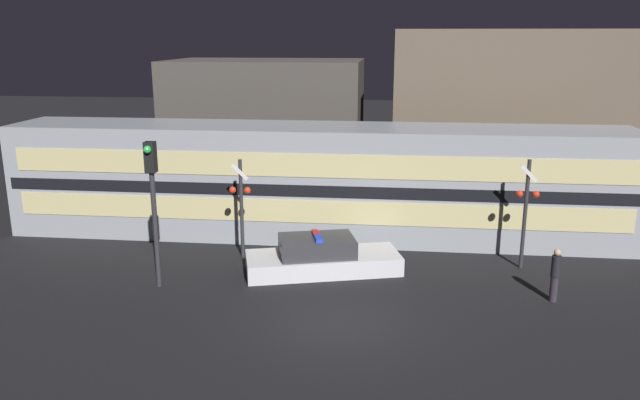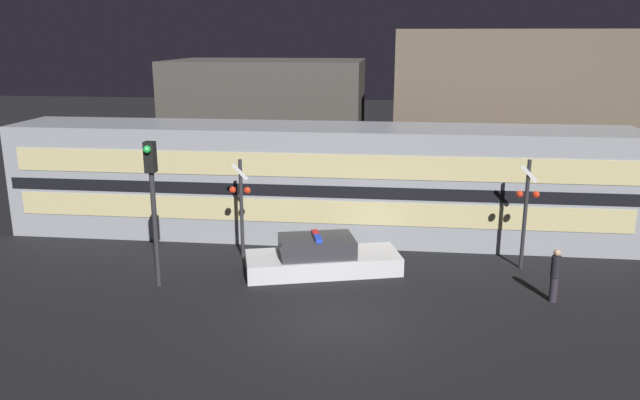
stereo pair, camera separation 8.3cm
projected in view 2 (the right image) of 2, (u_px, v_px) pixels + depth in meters
The scene contains 9 objects.
ground_plane at pixel (337, 321), 16.71m from camera, with size 120.00×120.00×0.00m, color black.
train at pixel (318, 181), 23.48m from camera, with size 23.10×3.13×4.18m.
police_car at pixel (321, 258), 20.09m from camera, with size 5.21×3.02×1.28m.
pedestrian at pixel (555, 275), 17.73m from camera, with size 0.27×0.27×1.58m.
crossing_signal_near at pixel (526, 208), 19.94m from camera, with size 0.73×0.31×3.63m.
crossing_signal_far at pixel (241, 202), 21.07m from camera, with size 0.73×0.31×3.42m.
traffic_light_corner at pixel (152, 191), 18.27m from camera, with size 0.30×0.46×4.46m.
building_left at pixel (268, 123), 31.66m from camera, with size 9.50×5.91×6.25m.
building_center at pixel (504, 114), 29.44m from camera, with size 10.44×6.46×7.68m.
Camera 2 is at (1.35, -15.28, 7.39)m, focal length 35.00 mm.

